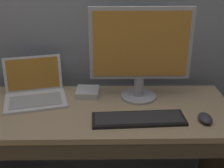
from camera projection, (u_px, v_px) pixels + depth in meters
name	position (u px, v px, depth m)	size (l,w,h in m)	color
desk	(94.00, 144.00, 1.66)	(1.48, 0.57, 0.76)	tan
laptop_white	(35.00, 91.00, 1.68)	(0.38, 0.35, 0.21)	white
external_monitor	(140.00, 51.00, 1.59)	(0.54, 0.20, 0.51)	#B7B7BC
wired_keyboard	(139.00, 119.00, 1.47)	(0.46, 0.17, 0.02)	black
computer_mouse	(205.00, 118.00, 1.46)	(0.07, 0.10, 0.04)	#38383D
external_drive_box	(88.00, 92.00, 1.73)	(0.13, 0.14, 0.04)	silver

